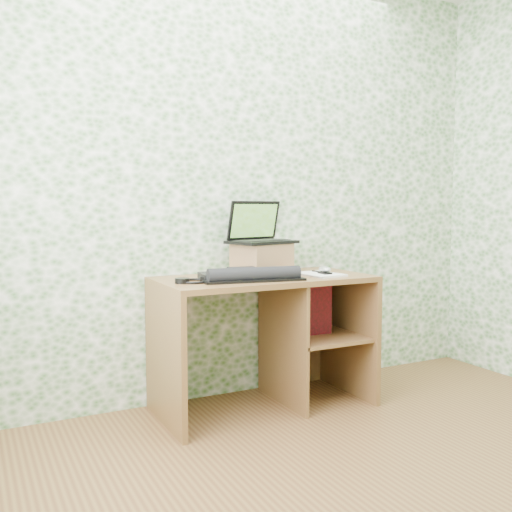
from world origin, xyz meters
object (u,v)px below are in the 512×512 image
keyboard (249,275)px  notepad (320,274)px  riser (262,258)px  laptop (259,233)px  desk (273,322)px

keyboard → notepad: bearing=8.1°
riser → notepad: bearing=-43.7°
riser → laptop: (-0.00, 0.04, 0.15)m
keyboard → notepad: (0.46, -0.00, -0.02)m
notepad → riser: bearing=130.7°
laptop → keyboard: laptop is taller
desk → notepad: (0.24, -0.12, 0.28)m
riser → keyboard: size_ratio=0.53×
laptop → keyboard: size_ratio=0.76×
desk → riser: 0.38m
keyboard → notepad: 0.46m
riser → keyboard: (-0.20, -0.24, -0.06)m
desk → riser: size_ratio=4.07×
desk → keyboard: (-0.22, -0.12, 0.30)m
riser → keyboard: riser is taller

